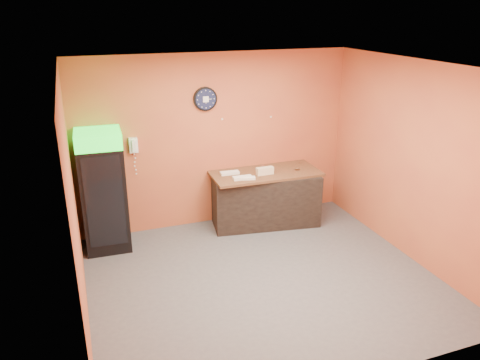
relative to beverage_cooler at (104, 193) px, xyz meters
name	(u,v)px	position (x,y,z in m)	size (l,w,h in m)	color
floor	(262,279)	(1.85, -1.61, -0.89)	(4.50, 4.50, 0.00)	#47474C
back_wall	(216,141)	(1.85, 0.39, 0.51)	(4.50, 0.02, 2.80)	#C26336
left_wall	(74,207)	(-0.40, -1.61, 0.51)	(0.02, 4.00, 2.80)	#C26336
right_wall	(413,162)	(4.10, -1.61, 0.51)	(0.02, 4.00, 2.80)	#C26336
ceiling	(267,67)	(1.85, -1.61, 1.91)	(4.50, 4.00, 0.02)	white
beverage_cooler	(104,193)	(0.00, 0.00, 0.00)	(0.66, 0.67, 1.81)	black
prep_counter	(265,199)	(2.56, 0.01, -0.45)	(1.73, 0.77, 0.86)	black
wall_clock	(205,99)	(1.67, 0.36, 1.21)	(0.37, 0.06, 0.37)	black
wall_phone	(133,145)	(0.52, 0.34, 0.58)	(0.13, 0.11, 0.23)	white
butcher_paper	(265,173)	(2.56, 0.01, 0.00)	(1.77, 0.81, 0.04)	brown
sub_roll_stack	(265,171)	(2.50, -0.09, 0.08)	(0.28, 0.10, 0.12)	#F4E4BE
wrapped_sandwich_left	(242,178)	(2.09, -0.17, 0.04)	(0.30, 0.12, 0.04)	white
wrapped_sandwich_mid	(247,178)	(2.15, -0.21, 0.04)	(0.26, 0.10, 0.04)	white
wrapped_sandwich_right	(230,173)	(1.98, 0.11, 0.04)	(0.30, 0.12, 0.04)	white
kitchen_tool	(263,167)	(2.58, 0.17, 0.05)	(0.05, 0.05, 0.05)	silver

